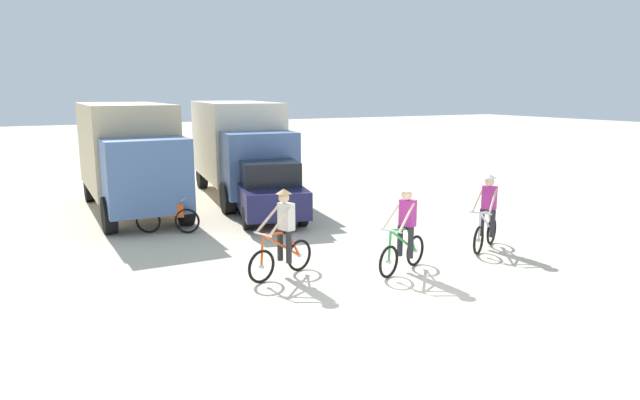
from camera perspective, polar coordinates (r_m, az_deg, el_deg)
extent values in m
plane|color=beige|center=(10.66, 8.57, -9.67)|extent=(120.00, 120.00, 0.00)
cube|color=#CCB78E|center=(19.03, -19.19, 5.19)|extent=(2.41, 5.20, 2.70)
cube|color=#4C6B9E|center=(15.76, -17.22, 2.37)|extent=(2.20, 1.50, 2.00)
cube|color=black|center=(15.03, -16.80, 3.34)|extent=(2.02, 0.08, 0.80)
cylinder|color=black|center=(16.23, -13.54, -0.78)|extent=(0.32, 1.00, 1.00)
cylinder|color=black|center=(15.88, -20.69, -1.46)|extent=(0.32, 1.00, 1.00)
cylinder|color=black|center=(21.04, -16.88, 1.72)|extent=(0.32, 1.00, 1.00)
cylinder|color=black|center=(20.77, -22.41, 1.24)|extent=(0.32, 1.00, 1.00)
cube|color=beige|center=(20.72, -8.57, 6.12)|extent=(3.01, 5.45, 2.70)
cube|color=#4C6B9E|center=(17.48, -6.15, 3.62)|extent=(2.37, 1.75, 2.00)
cube|color=black|center=(16.77, -5.57, 4.52)|extent=(2.02, 0.32, 0.80)
cylinder|color=black|center=(18.01, -3.03, 0.67)|extent=(0.44, 1.03, 1.00)
cylinder|color=black|center=(17.52, -9.40, 0.24)|extent=(0.44, 1.03, 1.00)
cylinder|color=black|center=(22.76, -6.86, 2.80)|extent=(0.44, 1.03, 1.00)
cylinder|color=black|center=(22.37, -11.94, 2.49)|extent=(0.44, 1.03, 1.00)
cube|color=#1E1E4C|center=(16.76, -5.39, 0.54)|extent=(2.66, 4.49, 0.76)
cube|color=black|center=(16.49, -5.35, 2.91)|extent=(2.03, 2.41, 0.68)
cylinder|color=black|center=(18.00, -8.49, -0.03)|extent=(0.36, 0.67, 0.64)
cylinder|color=black|center=(18.22, -3.61, 0.21)|extent=(0.36, 0.67, 0.64)
cylinder|color=black|center=(15.46, -7.44, -1.83)|extent=(0.36, 0.67, 0.64)
cylinder|color=black|center=(15.73, -1.79, -1.52)|extent=(0.36, 0.67, 0.64)
torus|color=black|center=(11.18, -5.98, -6.76)|extent=(0.66, 0.28, 0.68)
cylinder|color=silver|center=(11.18, -5.98, -6.76)|extent=(0.10, 0.10, 0.08)
torus|color=black|center=(11.86, -2.12, -5.65)|extent=(0.66, 0.28, 0.68)
cylinder|color=silver|center=(11.86, -2.12, -5.65)|extent=(0.10, 0.10, 0.08)
cylinder|color=#E05119|center=(11.44, -3.92, -4.63)|extent=(0.99, 0.38, 0.68)
cylinder|color=#E05119|center=(11.25, -4.59, -3.43)|extent=(0.64, 0.26, 0.13)
cylinder|color=#E05119|center=(11.66, -2.73, -4.51)|extent=(0.38, 0.17, 0.59)
cylinder|color=#E05119|center=(11.10, -5.92, -5.16)|extent=(0.11, 0.08, 0.64)
cylinder|color=silver|center=(11.03, -5.85, -3.53)|extent=(0.20, 0.50, 0.04)
cube|color=black|center=(11.47, -3.37, -3.19)|extent=(0.27, 0.19, 0.06)
cube|color=silver|center=(11.38, -3.46, -1.69)|extent=(0.29, 0.37, 0.56)
sphere|color=beige|center=(11.26, -3.71, 0.25)|extent=(0.22, 0.22, 0.22)
cone|color=tan|center=(11.24, -3.72, 0.90)|extent=(0.32, 0.32, 0.10)
cylinder|color=#26262B|center=(11.40, -3.20, -4.83)|extent=(0.12, 0.12, 0.66)
cylinder|color=#26262B|center=(11.59, -4.08, -4.58)|extent=(0.12, 0.12, 0.66)
cylinder|color=beige|center=(11.03, -4.10, -2.19)|extent=(0.60, 0.29, 0.53)
cylinder|color=beige|center=(11.29, -5.33, -1.90)|extent=(0.62, 0.21, 0.53)
torus|color=black|center=(11.50, 7.02, -6.27)|extent=(0.65, 0.32, 0.68)
cylinder|color=silver|center=(11.50, 7.02, -6.27)|extent=(0.10, 0.10, 0.08)
torus|color=black|center=(12.36, 9.68, -5.11)|extent=(0.65, 0.32, 0.68)
cylinder|color=silver|center=(12.36, 9.68, -5.11)|extent=(0.10, 0.10, 0.08)
cylinder|color=green|center=(11.86, 8.50, -4.16)|extent=(0.97, 0.44, 0.68)
cylinder|color=green|center=(11.64, 8.10, -3.01)|extent=(0.63, 0.30, 0.13)
cylinder|color=green|center=(12.14, 9.31, -4.02)|extent=(0.38, 0.19, 0.59)
cylinder|color=green|center=(11.43, 7.12, -4.71)|extent=(0.11, 0.08, 0.64)
cylinder|color=silver|center=(11.36, 7.23, -3.13)|extent=(0.23, 0.49, 0.04)
cube|color=black|center=(11.92, 8.93, -2.75)|extent=(0.27, 0.20, 0.06)
cube|color=#AD2D8C|center=(11.83, 8.92, -1.31)|extent=(0.31, 0.37, 0.56)
sphere|color=beige|center=(11.70, 8.83, 0.55)|extent=(0.22, 0.22, 0.22)
cone|color=silver|center=(11.68, 8.85, 1.18)|extent=(0.32, 0.32, 0.10)
cylinder|color=#26262B|center=(11.86, 9.22, -4.33)|extent=(0.12, 0.12, 0.66)
cylinder|color=#26262B|center=(11.99, 8.16, -4.12)|extent=(0.12, 0.12, 0.66)
cylinder|color=beige|center=(11.46, 8.82, -1.79)|extent=(0.59, 0.32, 0.53)
cylinder|color=beige|center=(11.65, 7.31, -1.54)|extent=(0.61, 0.25, 0.53)
torus|color=black|center=(13.51, 15.85, -3.98)|extent=(0.62, 0.39, 0.68)
cylinder|color=silver|center=(13.51, 15.85, -3.98)|extent=(0.11, 0.11, 0.08)
torus|color=black|center=(14.49, 17.08, -3.03)|extent=(0.62, 0.39, 0.68)
cylinder|color=silver|center=(14.49, 17.08, -3.03)|extent=(0.11, 0.11, 0.08)
cylinder|color=silver|center=(13.95, 16.58, -2.19)|extent=(0.92, 0.55, 0.68)
cylinder|color=silver|center=(13.73, 16.44, -1.20)|extent=(0.60, 0.37, 0.13)
cylinder|color=silver|center=(14.27, 16.95, -2.09)|extent=(0.36, 0.23, 0.59)
cylinder|color=silver|center=(13.46, 15.95, -2.64)|extent=(0.11, 0.09, 0.64)
cylinder|color=silver|center=(13.41, 16.05, -1.29)|extent=(0.29, 0.47, 0.04)
cube|color=black|center=(14.04, 16.82, -1.00)|extent=(0.27, 0.22, 0.06)
cube|color=#AD2D8C|center=(13.96, 16.87, 0.23)|extent=(0.33, 0.38, 0.56)
sphere|color=beige|center=(13.84, 16.90, 1.82)|extent=(0.22, 0.22, 0.22)
cone|color=silver|center=(13.82, 16.93, 2.35)|extent=(0.32, 0.32, 0.10)
cylinder|color=#26262B|center=(13.99, 17.17, -2.31)|extent=(0.12, 0.12, 0.66)
cylinder|color=#26262B|center=(14.06, 16.16, -2.19)|extent=(0.12, 0.12, 0.66)
cylinder|color=beige|center=(13.60, 17.20, -0.13)|extent=(0.55, 0.39, 0.53)
cylinder|color=beige|center=(13.69, 15.75, 0.03)|extent=(0.59, 0.32, 0.53)
torus|color=black|center=(15.31, -13.38, -2.10)|extent=(0.62, 0.39, 0.68)
torus|color=black|center=(15.62, -17.11, -2.03)|extent=(0.62, 0.39, 0.68)
cube|color=#E05119|center=(15.39, -15.32, -1.05)|extent=(0.80, 0.47, 0.36)
cylinder|color=silver|center=(15.20, -13.67, 0.14)|extent=(0.28, 0.45, 0.04)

